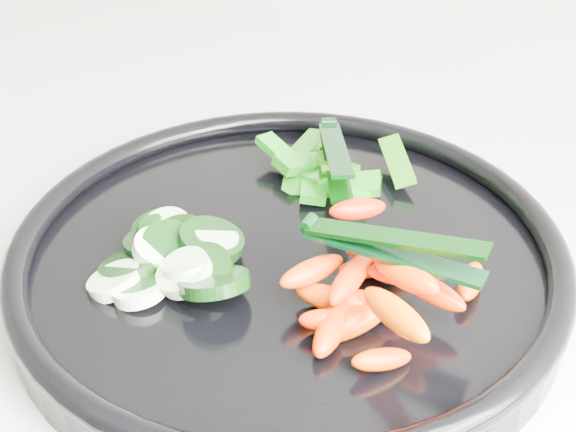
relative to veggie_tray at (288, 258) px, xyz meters
The scene contains 6 objects.
veggie_tray is the anchor object (origin of this frame).
cucumber_pile 0.08m from the veggie_tray, 140.79° to the right, with size 0.13×0.11×0.04m.
carrot_pile 0.08m from the veggie_tray, 15.87° to the right, with size 0.11×0.14×0.05m.
pepper_pile 0.10m from the veggie_tray, 103.57° to the left, with size 0.13×0.10×0.04m.
tong_carrot 0.10m from the veggie_tray, 12.85° to the right, with size 0.11×0.02×0.02m.
tong_pepper 0.10m from the veggie_tray, 100.65° to the left, with size 0.08×0.10×0.02m.
Camera 1 is at (0.82, 1.26, 1.28)m, focal length 50.00 mm.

